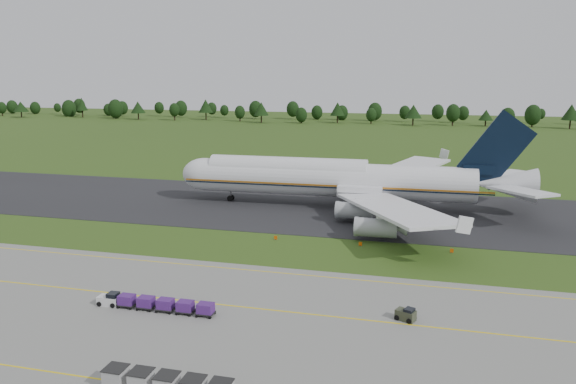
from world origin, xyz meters
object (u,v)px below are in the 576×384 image
(edge_markers, at_px, (360,244))
(utility_cart, at_px, (406,315))
(aircraft, at_px, (340,179))
(baggage_train, at_px, (153,303))

(edge_markers, bearing_deg, utility_cart, -72.47)
(aircraft, relative_size, utility_cart, 29.62)
(aircraft, bearing_deg, edge_markers, -73.70)
(aircraft, bearing_deg, baggage_train, -102.66)
(aircraft, height_order, edge_markers, aircraft)
(utility_cart, bearing_deg, aircraft, 106.92)
(baggage_train, relative_size, utility_cart, 5.97)
(baggage_train, height_order, utility_cart, baggage_train)
(edge_markers, bearing_deg, aircraft, 106.30)
(utility_cart, relative_size, edge_markers, 0.09)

